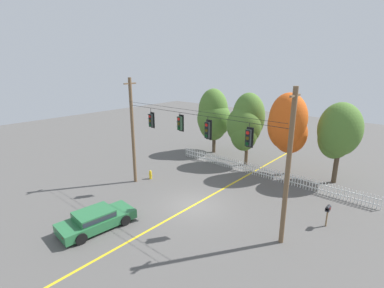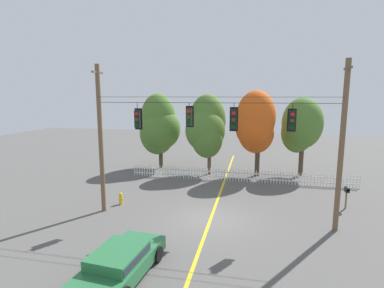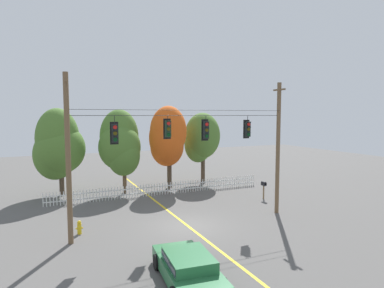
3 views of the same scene
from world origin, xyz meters
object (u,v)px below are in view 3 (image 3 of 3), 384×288
(parked_car, at_px, (188,267))
(autumn_oak_far_east, at_px, (168,138))
(autumn_maple_near_fence, at_px, (58,147))
(autumn_maple_mid, at_px, (120,144))
(fire_hydrant, at_px, (79,227))
(traffic_signal_southbound_primary, at_px, (247,129))
(autumn_maple_far_west, at_px, (201,138))
(traffic_signal_northbound_secondary, at_px, (168,129))
(roadside_mailbox, at_px, (264,185))
(traffic_signal_eastbound_side, at_px, (206,130))
(traffic_signal_northbound_primary, at_px, (115,133))

(parked_car, bearing_deg, autumn_oak_far_east, 72.79)
(autumn_maple_near_fence, relative_size, autumn_maple_mid, 1.01)
(autumn_oak_far_east, relative_size, fire_hydrant, 9.63)
(traffic_signal_southbound_primary, relative_size, parked_car, 0.31)
(parked_car, bearing_deg, autumn_maple_far_west, 62.77)
(traffic_signal_northbound_secondary, bearing_deg, fire_hydrant, 165.71)
(fire_hydrant, bearing_deg, roadside_mailbox, 8.72)
(traffic_signal_eastbound_side, relative_size, parked_car, 0.32)
(traffic_signal_northbound_primary, bearing_deg, autumn_maple_near_fence, 102.39)
(roadside_mailbox, bearing_deg, autumn_maple_mid, 146.37)
(traffic_signal_northbound_primary, bearing_deg, traffic_signal_southbound_primary, -0.00)
(parked_car, xyz_separation_m, roadside_mailbox, (10.24, 9.16, 0.49))
(traffic_signal_northbound_primary, bearing_deg, autumn_oak_far_east, 56.49)
(autumn_maple_far_west, xyz_separation_m, parked_car, (-8.49, -16.50, -3.60))
(autumn_oak_far_east, xyz_separation_m, autumn_maple_far_west, (3.71, 1.05, -0.24))
(traffic_signal_eastbound_side, height_order, autumn_maple_near_fence, autumn_maple_near_fence)
(traffic_signal_eastbound_side, xyz_separation_m, traffic_signal_southbound_primary, (2.85, -0.00, 0.00))
(traffic_signal_southbound_primary, xyz_separation_m, autumn_maple_near_fence, (-10.42, 10.74, -1.64))
(traffic_signal_southbound_primary, bearing_deg, autumn_oak_far_east, 100.30)
(autumn_maple_mid, height_order, parked_car, autumn_maple_mid)
(traffic_signal_eastbound_side, relative_size, autumn_oak_far_east, 0.20)
(autumn_maple_far_west, height_order, fire_hydrant, autumn_maple_far_west)
(autumn_maple_mid, relative_size, roadside_mailbox, 5.08)
(autumn_maple_near_fence, bearing_deg, autumn_maple_far_west, -0.64)
(traffic_signal_eastbound_side, distance_m, autumn_oak_far_east, 9.68)
(traffic_signal_eastbound_side, distance_m, roadside_mailbox, 8.56)
(traffic_signal_eastbound_side, relative_size, autumn_maple_far_west, 0.22)
(parked_car, bearing_deg, traffic_signal_northbound_secondary, 77.07)
(roadside_mailbox, bearing_deg, traffic_signal_northbound_secondary, -159.86)
(traffic_signal_southbound_primary, relative_size, autumn_maple_mid, 0.21)
(traffic_signal_southbound_primary, relative_size, autumn_oak_far_east, 0.20)
(autumn_maple_mid, xyz_separation_m, parked_car, (-0.75, -15.47, -3.40))
(traffic_signal_northbound_secondary, height_order, autumn_maple_mid, autumn_maple_mid)
(traffic_signal_eastbound_side, xyz_separation_m, roadside_mailbox, (6.57, 3.26, -4.42))
(traffic_signal_northbound_primary, relative_size, autumn_maple_mid, 0.22)
(fire_hydrant, bearing_deg, parked_car, -65.05)
(traffic_signal_northbound_primary, distance_m, autumn_oak_far_east, 11.50)
(autumn_maple_far_west, relative_size, roadside_mailbox, 4.89)
(autumn_maple_near_fence, distance_m, autumn_maple_far_west, 12.40)
(autumn_maple_far_west, bearing_deg, autumn_maple_mid, -172.46)
(traffic_signal_eastbound_side, xyz_separation_m, autumn_oak_far_east, (1.11, 9.55, -1.08))
(traffic_signal_southbound_primary, xyz_separation_m, autumn_maple_mid, (-5.78, 9.58, -1.51))
(traffic_signal_northbound_secondary, distance_m, parked_car, 7.86)
(traffic_signal_southbound_primary, xyz_separation_m, autumn_oak_far_east, (-1.74, 9.55, -1.08))
(autumn_maple_far_west, height_order, parked_car, autumn_maple_far_west)
(traffic_signal_northbound_primary, relative_size, traffic_signal_southbound_primary, 1.06)
(traffic_signal_eastbound_side, bearing_deg, autumn_maple_near_fence, 125.20)
(traffic_signal_northbound_secondary, relative_size, fire_hydrant, 1.74)
(traffic_signal_southbound_primary, xyz_separation_m, roadside_mailbox, (3.72, 3.26, -4.42))
(traffic_signal_northbound_primary, xyz_separation_m, autumn_maple_near_fence, (-2.36, 10.74, -1.57))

